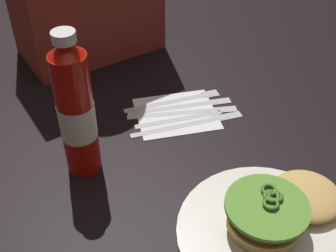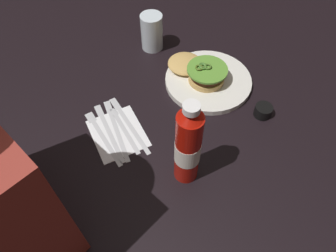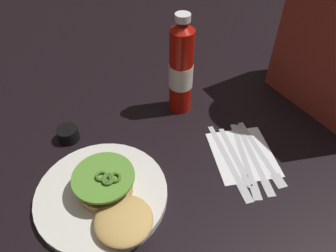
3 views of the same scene
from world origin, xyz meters
TOP-DOWN VIEW (x-y plane):
  - ground_plane at (0.00, 0.00)m, footprint 3.00×3.00m
  - dinner_plate at (-0.07, -0.09)m, footprint 0.26×0.26m
  - burger_sandwich at (-0.04, -0.08)m, footprint 0.20×0.12m
  - ketchup_bottle at (-0.23, 0.19)m, footprint 0.06×0.06m
  - condiment_cup at (-0.26, -0.10)m, footprint 0.05×0.05m
  - napkin at (-0.02, 0.22)m, footprint 0.19×0.18m
  - table_knife at (-0.01, 0.18)m, footprint 0.22×0.07m
  - spoon_utensil at (0.00, 0.20)m, footprint 0.17×0.06m
  - steak_knife at (0.01, 0.21)m, footprint 0.20×0.11m
  - butter_knife at (0.01, 0.23)m, footprint 0.20×0.09m
  - fork_utensil at (0.01, 0.25)m, footprint 0.20×0.06m

SIDE VIEW (x-z plane):
  - ground_plane at x=0.00m, z-range 0.00..0.00m
  - napkin at x=-0.02m, z-range 0.00..0.00m
  - fork_utensil at x=0.01m, z-range 0.00..0.01m
  - table_knife at x=-0.01m, z-range 0.00..0.01m
  - spoon_utensil at x=0.00m, z-range 0.00..0.01m
  - steak_knife at x=0.01m, z-range 0.00..0.01m
  - butter_knife at x=0.01m, z-range 0.00..0.01m
  - dinner_plate at x=-0.07m, z-range 0.00..0.02m
  - condiment_cup at x=-0.26m, z-range 0.00..0.03m
  - burger_sandwich at x=-0.04m, z-range 0.01..0.06m
  - ketchup_bottle at x=-0.23m, z-range -0.01..0.24m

